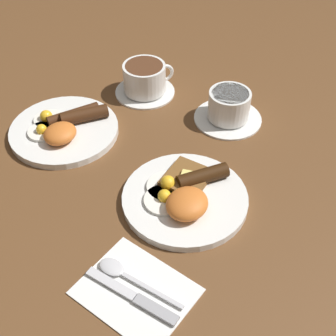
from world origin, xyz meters
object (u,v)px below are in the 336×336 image
(spoon, at_px, (121,272))
(knife, at_px, (136,298))
(teacup_near, at_px, (229,108))
(teacup_far, at_px, (145,80))
(breakfast_plate_near, at_px, (185,196))
(breakfast_plate_far, at_px, (64,128))

(spoon, bearing_deg, knife, 153.19)
(teacup_near, relative_size, teacup_far, 1.06)
(teacup_near, bearing_deg, teacup_far, 95.09)
(teacup_far, bearing_deg, teacup_near, -84.91)
(breakfast_plate_near, relative_size, teacup_far, 1.64)
(teacup_near, height_order, teacup_far, teacup_far)
(breakfast_plate_near, distance_m, teacup_near, 0.27)
(teacup_far, height_order, spoon, teacup_far)
(teacup_far, bearing_deg, knife, -145.48)
(breakfast_plate_far, xyz_separation_m, teacup_near, (0.24, -0.27, 0.02))
(breakfast_plate_far, xyz_separation_m, spoon, (-0.21, -0.32, -0.01))
(knife, bearing_deg, teacup_near, -79.57)
(breakfast_plate_far, xyz_separation_m, teacup_far, (0.22, -0.05, 0.02))
(teacup_near, relative_size, knife, 0.91)
(breakfast_plate_far, distance_m, teacup_near, 0.36)
(breakfast_plate_far, height_order, teacup_far, teacup_far)
(breakfast_plate_near, height_order, teacup_far, teacup_far)
(knife, relative_size, spoon, 1.05)
(knife, bearing_deg, breakfast_plate_near, -78.85)
(teacup_far, xyz_separation_m, spoon, (-0.43, -0.27, -0.03))
(breakfast_plate_far, height_order, spoon, breakfast_plate_far)
(teacup_near, height_order, spoon, teacup_near)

